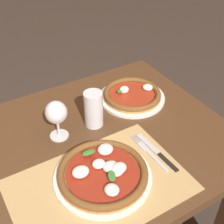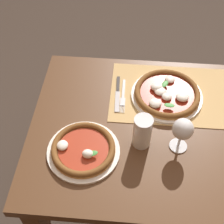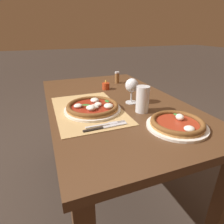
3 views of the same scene
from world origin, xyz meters
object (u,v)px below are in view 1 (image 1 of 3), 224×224
Objects in this scene: pizza_far at (132,95)px; knife at (156,152)px; pizza_near at (103,173)px; pint_glass at (94,110)px; wine_glass at (56,114)px; fork at (149,152)px.

knife is (-0.11, -0.31, -0.01)m from pizza_far.
pizza_near is 0.28m from pint_glass.
knife is (0.11, -0.25, -0.06)m from pint_glass.
pizza_far is at bearing 44.08° from pizza_near.
wine_glass is at bearing 98.72° from pizza_near.
fork is at bearing -46.64° from wine_glass.
pizza_far is 1.31× the size of knife.
wine_glass is 0.15m from pint_glass.
knife is (0.26, -0.26, -0.10)m from wine_glass.
fork is 0.93× the size of knife.
pint_glass is 0.26m from fork.
pizza_near is 1.12× the size of pizza_far.
pizza_far is at bearing 9.04° from wine_glass.
pizza_far is at bearing 70.72° from knife.
wine_glass is 0.77× the size of fork.
pizza_near is at bearing -179.45° from knife.
pizza_near reaches higher than fork.
fork is (0.09, -0.24, -0.06)m from pint_glass.
pizza_far is 0.33m from knife.
pint_glass reaches higher than knife.
wine_glass is 1.07× the size of pint_glass.
wine_glass is 0.38m from knife.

